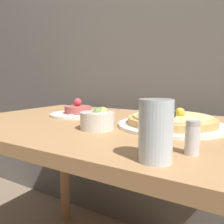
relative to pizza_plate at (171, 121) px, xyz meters
The scene contains 7 objects.
back_wall 0.74m from the pizza_plate, 116.77° to the left, with size 8.00×0.05×2.60m.
dining_table 0.27m from the pizza_plate, behind, with size 1.15×0.74×0.75m.
pizza_plate is the anchor object (origin of this frame).
tartare_plate 0.43m from the pizza_plate, behind, with size 0.25×0.25×0.08m.
small_bowl 0.25m from the pizza_plate, 140.90° to the right, with size 0.11×0.11×0.07m.
drinking_glass 0.35m from the pizza_plate, 79.56° to the right, with size 0.07×0.07×0.12m.
salt_shaker 0.29m from the pizza_plate, 66.20° to the right, with size 0.03×0.03×0.07m.
Camera 1 is at (0.43, -0.32, 0.91)m, focal length 35.00 mm.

